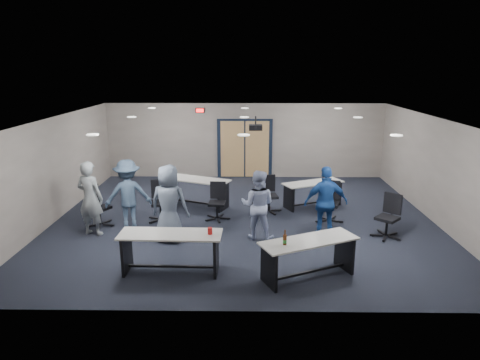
{
  "coord_description": "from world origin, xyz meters",
  "views": [
    {
      "loc": [
        0.05,
        -10.86,
        3.99
      ],
      "look_at": [
        -0.1,
        -0.3,
        1.16
      ],
      "focal_mm": 32.0,
      "sensor_mm": 36.0,
      "label": 1
    }
  ],
  "objects_px": {
    "chair_loose_left": "(99,206)",
    "table_back_left": "(196,187)",
    "person_back": "(128,194)",
    "chair_loose_right": "(387,217)",
    "person_gray": "(90,198)",
    "chair_back_c": "(269,195)",
    "person_lightblue": "(258,205)",
    "person_plaid": "(169,204)",
    "chair_back_a": "(160,201)",
    "chair_back_b": "(217,202)",
    "chair_back_d": "(330,202)",
    "table_front_right": "(308,252)",
    "table_front_left": "(171,246)",
    "person_navy": "(326,203)",
    "table_back_right": "(313,190)"
  },
  "relations": [
    {
      "from": "table_front_right",
      "to": "person_back",
      "type": "bearing_deg",
      "value": 123.12
    },
    {
      "from": "table_back_right",
      "to": "chair_loose_right",
      "type": "distance_m",
      "value": 2.73
    },
    {
      "from": "chair_back_b",
      "to": "chair_loose_right",
      "type": "bearing_deg",
      "value": -11.74
    },
    {
      "from": "person_back",
      "to": "chair_loose_left",
      "type": "bearing_deg",
      "value": -23.66
    },
    {
      "from": "table_back_right",
      "to": "chair_back_b",
      "type": "relative_size",
      "value": 1.88
    },
    {
      "from": "table_back_left",
      "to": "chair_back_c",
      "type": "distance_m",
      "value": 2.18
    },
    {
      "from": "person_gray",
      "to": "person_back",
      "type": "relative_size",
      "value": 1.04
    },
    {
      "from": "chair_back_c",
      "to": "person_lightblue",
      "type": "xyz_separation_m",
      "value": [
        -0.37,
        -1.87,
        0.32
      ]
    },
    {
      "from": "chair_loose_right",
      "to": "chair_back_c",
      "type": "bearing_deg",
      "value": -170.2
    },
    {
      "from": "chair_back_b",
      "to": "chair_loose_left",
      "type": "bearing_deg",
      "value": -166.32
    },
    {
      "from": "table_back_left",
      "to": "person_lightblue",
      "type": "height_order",
      "value": "person_lightblue"
    },
    {
      "from": "table_front_left",
      "to": "table_front_right",
      "type": "bearing_deg",
      "value": -2.92
    },
    {
      "from": "table_front_left",
      "to": "chair_back_d",
      "type": "bearing_deg",
      "value": 39.69
    },
    {
      "from": "table_back_right",
      "to": "person_lightblue",
      "type": "xyz_separation_m",
      "value": [
        -1.67,
        -2.41,
        0.33
      ]
    },
    {
      "from": "chair_back_a",
      "to": "chair_back_d",
      "type": "height_order",
      "value": "chair_back_d"
    },
    {
      "from": "chair_back_c",
      "to": "chair_loose_left",
      "type": "xyz_separation_m",
      "value": [
        -4.39,
        -1.14,
        0.01
      ]
    },
    {
      "from": "chair_loose_left",
      "to": "person_gray",
      "type": "relative_size",
      "value": 0.57
    },
    {
      "from": "person_navy",
      "to": "chair_back_c",
      "type": "bearing_deg",
      "value": -59.91
    },
    {
      "from": "table_back_right",
      "to": "chair_back_d",
      "type": "relative_size",
      "value": 1.74
    },
    {
      "from": "person_gray",
      "to": "person_back",
      "type": "bearing_deg",
      "value": -133.15
    },
    {
      "from": "table_back_right",
      "to": "person_plaid",
      "type": "distance_m",
      "value": 4.56
    },
    {
      "from": "chair_back_d",
      "to": "chair_loose_right",
      "type": "height_order",
      "value": "chair_back_d"
    },
    {
      "from": "table_front_right",
      "to": "person_lightblue",
      "type": "xyz_separation_m",
      "value": [
        -0.92,
        1.96,
        0.29
      ]
    },
    {
      "from": "person_plaid",
      "to": "person_gray",
      "type": "bearing_deg",
      "value": -0.17
    },
    {
      "from": "person_plaid",
      "to": "table_front_left",
      "type": "bearing_deg",
      "value": 111.56
    },
    {
      "from": "chair_back_c",
      "to": "person_lightblue",
      "type": "height_order",
      "value": "person_lightblue"
    },
    {
      "from": "person_plaid",
      "to": "person_navy",
      "type": "height_order",
      "value": "person_plaid"
    },
    {
      "from": "chair_loose_left",
      "to": "person_navy",
      "type": "xyz_separation_m",
      "value": [
        5.63,
        -0.69,
        0.35
      ]
    },
    {
      "from": "table_back_right",
      "to": "chair_loose_right",
      "type": "relative_size",
      "value": 1.78
    },
    {
      "from": "chair_back_b",
      "to": "table_back_right",
      "type": "bearing_deg",
      "value": 27.32
    },
    {
      "from": "chair_loose_right",
      "to": "person_gray",
      "type": "relative_size",
      "value": 0.58
    },
    {
      "from": "chair_back_c",
      "to": "person_lightblue",
      "type": "bearing_deg",
      "value": -110.42
    },
    {
      "from": "chair_loose_left",
      "to": "table_back_left",
      "type": "bearing_deg",
      "value": -26.53
    },
    {
      "from": "table_front_left",
      "to": "chair_back_d",
      "type": "xyz_separation_m",
      "value": [
        3.66,
        2.89,
        -0.02
      ]
    },
    {
      "from": "person_back",
      "to": "person_navy",
      "type": "bearing_deg",
      "value": 156.51
    },
    {
      "from": "table_front_left",
      "to": "chair_back_c",
      "type": "xyz_separation_m",
      "value": [
        2.12,
        3.63,
        -0.05
      ]
    },
    {
      "from": "chair_back_b",
      "to": "person_plaid",
      "type": "relative_size",
      "value": 0.55
    },
    {
      "from": "chair_back_b",
      "to": "chair_loose_left",
      "type": "distance_m",
      "value": 3.02
    },
    {
      "from": "chair_back_a",
      "to": "chair_back_c",
      "type": "bearing_deg",
      "value": 2.26
    },
    {
      "from": "table_front_right",
      "to": "person_lightblue",
      "type": "distance_m",
      "value": 2.19
    },
    {
      "from": "chair_back_a",
      "to": "table_back_right",
      "type": "bearing_deg",
      "value": 4.99
    },
    {
      "from": "table_front_left",
      "to": "person_plaid",
      "type": "bearing_deg",
      "value": 102.22
    },
    {
      "from": "person_lightblue",
      "to": "person_navy",
      "type": "height_order",
      "value": "person_navy"
    },
    {
      "from": "chair_back_c",
      "to": "chair_back_a",
      "type": "bearing_deg",
      "value": -175.13
    },
    {
      "from": "chair_loose_right",
      "to": "person_plaid",
      "type": "xyz_separation_m",
      "value": [
        -5.14,
        -0.28,
        0.39
      ]
    },
    {
      "from": "person_gray",
      "to": "person_lightblue",
      "type": "distance_m",
      "value": 4.02
    },
    {
      "from": "table_front_right",
      "to": "chair_loose_left",
      "type": "bearing_deg",
      "value": 126.56
    },
    {
      "from": "chair_loose_right",
      "to": "person_lightblue",
      "type": "height_order",
      "value": "person_lightblue"
    },
    {
      "from": "chair_loose_left",
      "to": "person_back",
      "type": "distance_m",
      "value": 0.88
    },
    {
      "from": "chair_loose_left",
      "to": "person_navy",
      "type": "bearing_deg",
      "value": -69.61
    }
  ]
}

